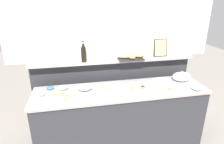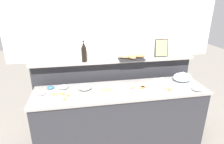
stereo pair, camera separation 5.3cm
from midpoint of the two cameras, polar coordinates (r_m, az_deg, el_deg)
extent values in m
plane|color=gray|center=(3.67, -0.26, -14.38)|extent=(12.00, 12.00, 0.00)
cube|color=#2D2D33|center=(2.93, 2.07, -13.80)|extent=(2.39, 0.60, 0.90)
cube|color=gray|center=(2.69, 2.20, -5.58)|extent=(2.43, 0.64, 0.03)
cube|color=#2D2D33|center=(3.27, 0.06, -6.68)|extent=(2.58, 0.08, 1.21)
cube|color=gray|center=(2.99, 0.25, 3.55)|extent=(2.58, 0.22, 0.04)
cube|color=white|center=(2.93, -0.02, 17.09)|extent=(3.18, 0.08, 1.35)
cube|color=white|center=(2.78, 15.97, -5.00)|extent=(0.32, 0.18, 0.01)
cube|color=tan|center=(2.77, 14.82, -4.79)|extent=(0.06, 0.07, 0.01)
cube|color=#B24738|center=(2.76, 14.84, -4.64)|extent=(0.06, 0.07, 0.01)
cube|color=tan|center=(2.76, 14.85, -4.49)|extent=(0.06, 0.07, 0.01)
cube|color=tan|center=(2.76, 16.16, -5.02)|extent=(0.07, 0.06, 0.01)
cube|color=#B24738|center=(2.75, 16.18, -4.87)|extent=(0.07, 0.06, 0.01)
cube|color=tan|center=(2.75, 16.20, -4.72)|extent=(0.07, 0.06, 0.01)
cube|color=tan|center=(2.73, 16.44, -5.31)|extent=(0.06, 0.05, 0.01)
cube|color=#B24738|center=(2.73, 16.46, -5.16)|extent=(0.06, 0.05, 0.01)
cube|color=tan|center=(2.72, 16.47, -5.01)|extent=(0.06, 0.05, 0.01)
cube|color=silver|center=(2.77, 8.31, -4.46)|extent=(0.37, 0.21, 0.01)
cube|color=#AD7A47|center=(2.74, 8.99, -4.60)|extent=(0.07, 0.06, 0.01)
cube|color=#D1664C|center=(2.73, 9.00, -4.45)|extent=(0.07, 0.06, 0.01)
cube|color=#AD7A47|center=(2.73, 9.01, -4.30)|extent=(0.07, 0.06, 0.01)
cube|color=#AD7A47|center=(2.71, 8.32, -4.82)|extent=(0.07, 0.07, 0.01)
cube|color=#D1664C|center=(2.71, 8.33, -4.67)|extent=(0.07, 0.07, 0.01)
cube|color=#AD7A47|center=(2.71, 8.34, -4.51)|extent=(0.07, 0.07, 0.01)
cube|color=#AD7A47|center=(2.70, 5.57, -4.83)|extent=(0.06, 0.07, 0.01)
cube|color=#D1664C|center=(2.70, 5.57, -4.67)|extent=(0.06, 0.07, 0.01)
cube|color=#AD7A47|center=(2.69, 5.58, -4.52)|extent=(0.06, 0.07, 0.01)
cube|color=#AD7A47|center=(2.74, 8.53, -4.57)|extent=(0.07, 0.06, 0.01)
cube|color=#D1664C|center=(2.74, 8.54, -4.42)|extent=(0.07, 0.06, 0.01)
cube|color=#AD7A47|center=(2.73, 8.55, -4.27)|extent=(0.07, 0.06, 0.01)
cube|color=white|center=(2.53, -16.51, -7.73)|extent=(0.34, 0.22, 0.01)
cube|color=#AD7A47|center=(2.59, -15.25, -6.71)|extent=(0.07, 0.06, 0.01)
cube|color=#E5C666|center=(2.58, -15.27, -6.56)|extent=(0.07, 0.06, 0.01)
cube|color=#AD7A47|center=(2.58, -15.28, -6.40)|extent=(0.07, 0.06, 0.01)
cube|color=#AD7A47|center=(2.54, -13.75, -7.12)|extent=(0.05, 0.06, 0.01)
cube|color=#E5C666|center=(2.53, -13.76, -6.96)|extent=(0.05, 0.06, 0.01)
cube|color=#AD7A47|center=(2.53, -13.78, -6.80)|extent=(0.05, 0.06, 0.01)
cube|color=#AD7A47|center=(2.60, -17.30, -6.80)|extent=(0.06, 0.05, 0.01)
cube|color=#E5C666|center=(2.60, -17.32, -6.64)|extent=(0.06, 0.05, 0.01)
cube|color=#AD7A47|center=(2.59, -17.34, -6.48)|extent=(0.06, 0.05, 0.01)
cube|color=#AD7A47|center=(2.46, -14.48, -8.18)|extent=(0.05, 0.06, 0.01)
cube|color=#E5C666|center=(2.45, -14.49, -8.02)|extent=(0.05, 0.06, 0.01)
cube|color=#AD7A47|center=(2.45, -14.51, -7.86)|extent=(0.05, 0.06, 0.01)
cube|color=white|center=(2.63, -2.13, -5.68)|extent=(0.29, 0.23, 0.01)
ellipsoid|color=#E5C666|center=(2.63, -2.13, -5.46)|extent=(0.22, 0.16, 0.01)
cube|color=#B7BABF|center=(3.11, 19.54, -2.59)|extent=(0.34, 0.24, 0.01)
ellipsoid|color=silver|center=(3.08, 19.71, -1.32)|extent=(0.29, 0.23, 0.14)
sphere|color=#B7BABF|center=(3.06, 19.88, 0.05)|extent=(0.02, 0.02, 0.02)
ellipsoid|color=silver|center=(2.78, -14.96, -4.46)|extent=(0.13, 0.13, 0.05)
ellipsoid|color=#F28C4C|center=(2.78, -14.94, -4.64)|extent=(0.10, 0.10, 0.03)
ellipsoid|color=silver|center=(2.69, -8.73, -4.54)|extent=(0.19, 0.19, 0.07)
ellipsoid|color=#599959|center=(2.70, -8.72, -4.80)|extent=(0.15, 0.15, 0.04)
ellipsoid|color=silver|center=(2.90, 23.48, -4.36)|extent=(0.14, 0.14, 0.06)
ellipsoid|color=#BF4C3F|center=(2.91, 23.46, -4.54)|extent=(0.11, 0.11, 0.03)
ellipsoid|color=silver|center=(2.70, -20.92, -6.19)|extent=(0.10, 0.10, 0.03)
ellipsoid|color=teal|center=(2.83, -18.54, -4.55)|extent=(0.10, 0.10, 0.03)
cube|color=white|center=(3.02, 13.90, -2.55)|extent=(0.20, 0.20, 0.03)
cylinder|color=black|center=(2.85, -9.02, 5.11)|extent=(0.08, 0.08, 0.22)
cone|color=black|center=(2.81, -9.19, 8.05)|extent=(0.06, 0.06, 0.08)
cylinder|color=black|center=(2.80, -9.25, 9.05)|extent=(0.03, 0.03, 0.02)
cube|color=black|center=(3.01, 4.93, 4.15)|extent=(0.40, 0.26, 0.02)
ellipsoid|color=tan|center=(3.11, 6.47, 5.43)|extent=(0.17, 0.17, 0.07)
ellipsoid|color=tan|center=(3.05, 7.47, 5.09)|extent=(0.15, 0.14, 0.07)
ellipsoid|color=#AD7A47|center=(3.02, 7.78, 4.83)|extent=(0.16, 0.10, 0.06)
ellipsoid|color=tan|center=(2.96, 2.98, 4.66)|extent=(0.18, 0.14, 0.06)
ellipsoid|color=tan|center=(3.03, 6.97, 4.97)|extent=(0.16, 0.10, 0.06)
ellipsoid|color=#B7844C|center=(2.94, 5.24, 4.55)|extent=(0.16, 0.18, 0.06)
ellipsoid|color=tan|center=(3.04, 6.50, 5.10)|extent=(0.15, 0.15, 0.07)
ellipsoid|color=#B7844C|center=(3.05, 2.28, 5.16)|extent=(0.14, 0.13, 0.06)
ellipsoid|color=#B7844C|center=(2.97, 3.03, 4.66)|extent=(0.13, 0.10, 0.05)
cube|color=black|center=(3.19, 13.83, 7.08)|extent=(0.22, 0.06, 0.29)
cube|color=#E0B766|center=(3.18, 13.89, 7.07)|extent=(0.19, 0.05, 0.25)
camera|label=1|loc=(0.03, -90.57, -0.22)|focal=30.53mm
camera|label=2|loc=(0.03, 89.43, 0.22)|focal=30.53mm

